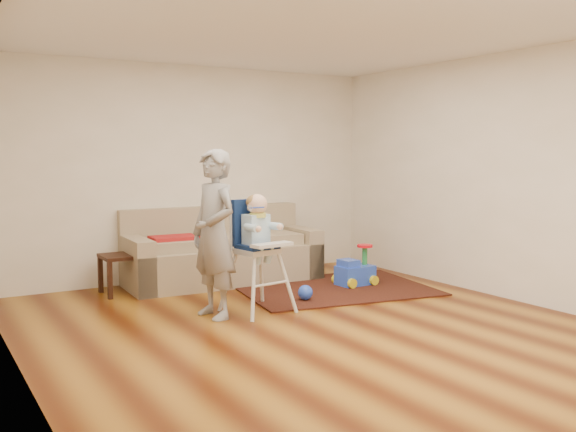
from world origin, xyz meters
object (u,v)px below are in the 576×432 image
side_table (122,274)px  ride_on_toy (355,265)px  toy_ball (305,292)px  adult (214,234)px  high_chair (257,255)px  sofa (222,245)px

side_table → ride_on_toy: size_ratio=0.94×
toy_ball → adult: (-1.12, -0.10, 0.72)m
side_table → high_chair: bearing=-58.6°
side_table → toy_ball: (1.59, -1.39, -0.13)m
side_table → ride_on_toy: (2.55, -1.02, 0.03)m
sofa → ride_on_toy: 1.66m
sofa → ride_on_toy: bearing=-36.6°
ride_on_toy → toy_ball: bearing=-160.2°
sofa → toy_ball: size_ratio=14.92×
side_table → high_chair: high_chair is taller
high_chair → ride_on_toy: bearing=8.4°
adult → sofa: bearing=143.8°
side_table → ride_on_toy: 2.74m
ride_on_toy → high_chair: high_chair is taller
ride_on_toy → adult: size_ratio=0.29×
ride_on_toy → side_table: bearing=156.4°
side_table → adult: 1.68m
sofa → toy_ball: 1.50m
sofa → adult: bearing=-114.8°
ride_on_toy → adult: (-2.07, -0.48, 0.56)m
sofa → ride_on_toy: (1.28, -1.04, -0.20)m
side_table → high_chair: (0.93, -1.53, 0.35)m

